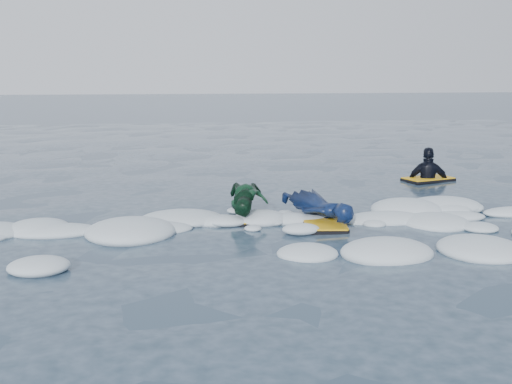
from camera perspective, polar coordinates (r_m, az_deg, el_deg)
The scene contains 5 objects.
ground at distance 7.89m, azimuth -2.25°, elevation -5.74°, with size 120.00×120.00×0.00m, color #1A2B3F.
foam_band at distance 8.88m, azimuth -3.02°, elevation -3.89°, with size 12.00×3.10×0.30m, color silver, non-canonical shape.
prone_woman_unit at distance 9.61m, azimuth 5.73°, elevation -1.45°, with size 1.03×1.77×0.43m.
prone_child_unit at distance 9.85m, azimuth -0.74°, elevation -0.83°, with size 0.90×1.43×0.52m.
waiting_rider_unit at distance 13.73m, azimuth 15.03°, elevation 0.66°, with size 1.16×0.85×1.55m.
Camera 1 is at (-0.86, -7.52, 2.22)m, focal length 45.00 mm.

